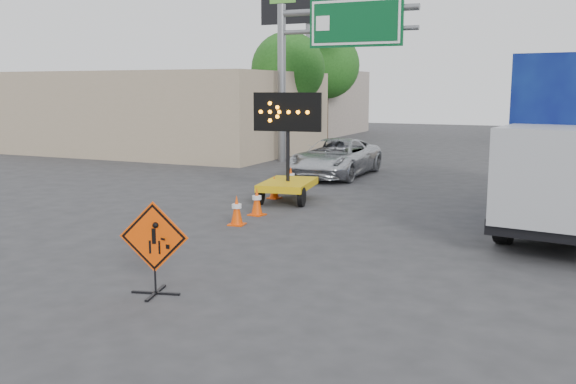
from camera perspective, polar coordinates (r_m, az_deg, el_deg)
The scene contains 15 objects.
ground at distance 10.16m, azimuth -10.22°, elevation -9.59°, with size 100.00×100.00×0.00m, color #2D2D30.
storefront_left_near at distance 34.06m, azimuth -10.72°, elevation 7.01°, with size 14.00×10.00×4.00m, color tan.
storefront_left_far at distance 46.65m, azimuth -1.77°, elevation 7.98°, with size 12.00×10.00×4.40m, color #A19286.
highway_gantry at distance 27.75m, azimuth 3.36°, elevation 13.01°, with size 6.18×0.38×6.90m.
billboard at distance 36.72m, azimuth 2.08°, elevation 15.68°, with size 6.10×0.54×9.85m.
tree_left_near at distance 32.81m, azimuth 0.01°, elevation 10.86°, with size 3.71×3.71×6.03m.
tree_left_far at distance 40.59m, azimuth 3.44°, elevation 11.16°, with size 4.10×4.10×6.66m.
construction_sign at distance 10.36m, azimuth -11.82°, elevation -4.68°, with size 1.10×0.79×1.50m.
arrow_board at distance 18.48m, azimuth -0.01°, elevation 1.30°, with size 1.96×2.37×3.12m.
pickup_truck at distance 23.81m, azimuth 4.26°, elevation 3.06°, with size 2.29×4.97×1.38m, color #B8BBC0.
cone_a at distance 12.87m, azimuth -12.17°, elevation -4.11°, with size 0.43×0.43×0.66m.
cone_b at distance 15.38m, azimuth -4.58°, elevation -1.61°, with size 0.41×0.41×0.72m.
cone_c at distance 16.51m, azimuth -2.79°, elevation -0.84°, with size 0.42×0.42×0.73m.
cone_d at distance 18.99m, azimuth -1.23°, elevation 0.45°, with size 0.39×0.39×0.69m.
cone_e at distance 20.52m, azimuth 0.24°, elevation 1.23°, with size 0.49×0.49×0.77m.
Camera 1 is at (5.52, -7.89, 3.26)m, focal length 40.00 mm.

